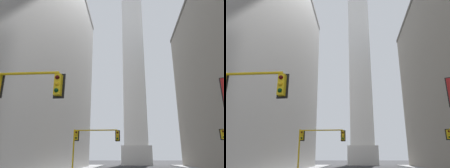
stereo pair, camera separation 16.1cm
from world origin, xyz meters
TOP-DOWN VIEW (x-y plane):
  - building_left at (-21.70, 30.37)m, footprint 19.55×50.55m
  - obelisk at (0.00, 69.10)m, footprint 8.86×8.86m
  - traffic_light_near_left at (-8.23, 9.68)m, footprint 4.05×0.51m
  - traffic_light_mid_left at (-7.06, 26.43)m, footprint 5.82×0.50m

SIDE VIEW (x-z plane):
  - traffic_light_mid_left at x=-7.06m, z-range 1.43..6.76m
  - traffic_light_near_left at x=-8.23m, z-range 1.60..7.86m
  - building_left at x=-21.70m, z-range 0.01..39.36m
  - obelisk at x=0.00m, z-range -1.37..78.58m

